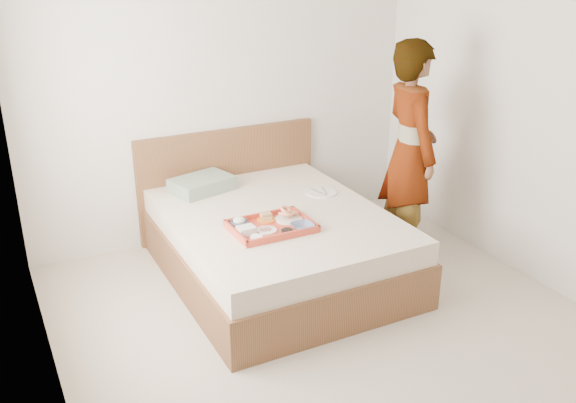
% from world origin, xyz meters
% --- Properties ---
extents(ground, '(3.50, 4.00, 0.01)m').
position_xyz_m(ground, '(0.00, 0.00, 0.00)').
color(ground, '#C0B4A2').
rests_on(ground, ground).
extents(wall_back, '(3.50, 0.01, 2.60)m').
position_xyz_m(wall_back, '(0.00, 2.00, 1.30)').
color(wall_back, silver).
rests_on(wall_back, ground).
extents(wall_left, '(0.01, 4.00, 2.60)m').
position_xyz_m(wall_left, '(-1.75, 0.00, 1.30)').
color(wall_left, silver).
rests_on(wall_left, ground).
extents(wall_right, '(0.01, 4.00, 2.60)m').
position_xyz_m(wall_right, '(1.75, 0.00, 1.30)').
color(wall_right, silver).
rests_on(wall_right, ground).
extents(bed, '(1.65, 2.00, 0.53)m').
position_xyz_m(bed, '(-0.01, 1.00, 0.27)').
color(bed, brown).
rests_on(bed, ground).
extents(headboard, '(1.65, 0.06, 0.95)m').
position_xyz_m(headboard, '(-0.01, 1.97, 0.47)').
color(headboard, brown).
rests_on(headboard, ground).
extents(pillow, '(0.55, 0.45, 0.12)m').
position_xyz_m(pillow, '(-0.35, 1.70, 0.59)').
color(pillow, gray).
rests_on(pillow, bed).
extents(tray, '(0.58, 0.42, 0.05)m').
position_xyz_m(tray, '(-0.17, 0.74, 0.56)').
color(tray, '#CF492E').
rests_on(tray, bed).
extents(prawn_plate, '(0.20, 0.20, 0.01)m').
position_xyz_m(prawn_plate, '(0.00, 0.81, 0.55)').
color(prawn_plate, white).
rests_on(prawn_plate, tray).
extents(navy_bowl_big, '(0.16, 0.16, 0.04)m').
position_xyz_m(navy_bowl_big, '(0.01, 0.61, 0.57)').
color(navy_bowl_big, '#16244D').
rests_on(navy_bowl_big, tray).
extents(sauce_dish, '(0.08, 0.08, 0.03)m').
position_xyz_m(sauce_dish, '(-0.12, 0.59, 0.56)').
color(sauce_dish, black).
rests_on(sauce_dish, tray).
extents(meat_plate, '(0.14, 0.14, 0.01)m').
position_xyz_m(meat_plate, '(-0.23, 0.70, 0.55)').
color(meat_plate, white).
rests_on(meat_plate, tray).
extents(bread_plate, '(0.14, 0.14, 0.01)m').
position_xyz_m(bread_plate, '(-0.15, 0.88, 0.55)').
color(bread_plate, orange).
rests_on(bread_plate, tray).
extents(salad_bowl, '(0.13, 0.13, 0.04)m').
position_xyz_m(salad_bowl, '(-0.37, 0.87, 0.57)').
color(salad_bowl, '#16244D').
rests_on(salad_bowl, tray).
extents(plastic_tub, '(0.12, 0.10, 0.05)m').
position_xyz_m(plastic_tub, '(-0.38, 0.73, 0.57)').
color(plastic_tub, silver).
rests_on(plastic_tub, tray).
extents(cheese_round, '(0.08, 0.08, 0.03)m').
position_xyz_m(cheese_round, '(-0.35, 0.60, 0.56)').
color(cheese_round, white).
rests_on(cheese_round, tray).
extents(dinner_plate, '(0.29, 0.29, 0.01)m').
position_xyz_m(dinner_plate, '(0.51, 1.21, 0.54)').
color(dinner_plate, white).
rests_on(dinner_plate, bed).
extents(person, '(0.56, 0.73, 1.79)m').
position_xyz_m(person, '(1.12, 0.87, 0.89)').
color(person, silver).
rests_on(person, ground).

